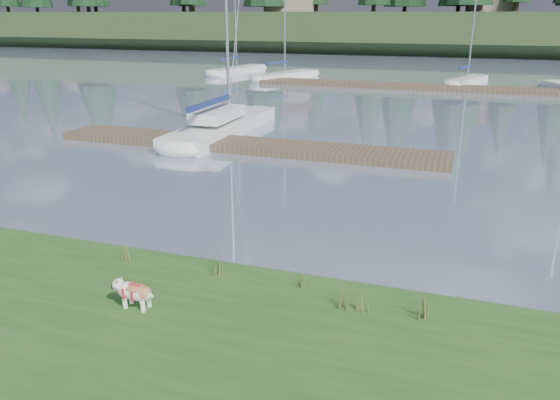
% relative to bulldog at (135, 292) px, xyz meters
% --- Properties ---
extents(ground, '(200.00, 200.00, 0.00)m').
position_rel_bulldog_xyz_m(ground, '(0.76, 33.66, -0.65)').
color(ground, gray).
rests_on(ground, ground).
extents(ridge, '(200.00, 20.00, 5.00)m').
position_rel_bulldog_xyz_m(ridge, '(0.76, 76.66, 1.85)').
color(ridge, '#1F3017').
rests_on(ridge, ground).
extents(bulldog, '(0.79, 0.36, 0.47)m').
position_rel_bulldog_xyz_m(bulldog, '(0.00, 0.00, 0.00)').
color(bulldog, silver).
rests_on(bulldog, bank).
extents(sailboat_main, '(1.99, 9.73, 13.89)m').
position_rel_bulldog_xyz_m(sailboat_main, '(-5.30, 15.78, -0.23)').
color(sailboat_main, silver).
rests_on(sailboat_main, ground).
extents(dock_near, '(16.00, 2.00, 0.30)m').
position_rel_bulldog_xyz_m(dock_near, '(-3.24, 12.66, -0.50)').
color(dock_near, '#4C3D2C').
rests_on(dock_near, ground).
extents(dock_far, '(26.00, 2.20, 0.30)m').
position_rel_bulldog_xyz_m(dock_far, '(2.76, 33.66, -0.50)').
color(dock_far, '#4C3D2C').
rests_on(dock_far, ground).
extents(sailboat_bg_0, '(3.21, 8.11, 11.55)m').
position_rel_bulldog_xyz_m(sailboat_bg_0, '(-14.74, 39.62, -0.32)').
color(sailboat_bg_0, silver).
rests_on(sailboat_bg_0, ground).
extents(sailboat_bg_1, '(4.30, 7.73, 11.55)m').
position_rel_bulldog_xyz_m(sailboat_bg_1, '(-9.16, 36.77, -0.32)').
color(sailboat_bg_1, silver).
rests_on(sailboat_bg_1, ground).
extents(sailboat_bg_2, '(3.25, 6.31, 9.60)m').
position_rel_bulldog_xyz_m(sailboat_bg_2, '(4.97, 37.49, -0.31)').
color(sailboat_bg_2, silver).
rests_on(sailboat_bg_2, ground).
extents(weed_0, '(0.17, 0.14, 0.61)m').
position_rel_bulldog_xyz_m(weed_0, '(0.84, 1.52, -0.04)').
color(weed_0, '#475B23').
rests_on(weed_0, bank).
extents(weed_1, '(0.17, 0.14, 0.47)m').
position_rel_bulldog_xyz_m(weed_1, '(2.45, 1.62, -0.10)').
color(weed_1, '#475B23').
rests_on(weed_1, bank).
extents(weed_2, '(0.17, 0.14, 0.58)m').
position_rel_bulldog_xyz_m(weed_2, '(3.40, 1.07, -0.06)').
color(weed_2, '#475B23').
rests_on(weed_2, bank).
extents(weed_3, '(0.17, 0.14, 0.57)m').
position_rel_bulldog_xyz_m(weed_3, '(-1.25, 1.49, -0.06)').
color(weed_3, '#475B23').
rests_on(weed_3, bank).
extents(weed_4, '(0.17, 0.14, 0.38)m').
position_rel_bulldog_xyz_m(weed_4, '(3.71, 1.12, -0.14)').
color(weed_4, '#475B23').
rests_on(weed_4, bank).
extents(weed_5, '(0.17, 0.14, 0.66)m').
position_rel_bulldog_xyz_m(weed_5, '(4.76, 1.20, -0.02)').
color(weed_5, '#475B23').
rests_on(weed_5, bank).
extents(mud_lip, '(60.00, 0.50, 0.14)m').
position_rel_bulldog_xyz_m(mud_lip, '(0.76, 2.06, -0.58)').
color(mud_lip, '#33281C').
rests_on(mud_lip, ground).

